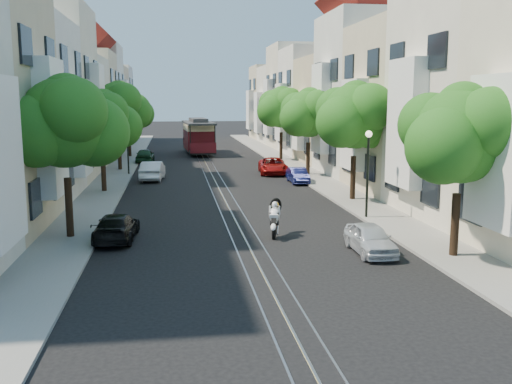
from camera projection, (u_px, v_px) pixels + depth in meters
name	position (u px, v px, depth m)	size (l,w,h in m)	color
ground	(207.00, 165.00, 50.16)	(200.00, 200.00, 0.00)	black
sidewalk_east	(288.00, 163.00, 51.17)	(2.50, 80.00, 0.12)	gray
sidewalk_west	(123.00, 166.00, 49.12)	(2.50, 80.00, 0.12)	gray
rail_left	(201.00, 165.00, 50.08)	(0.06, 80.00, 0.02)	gray
rail_slot	(207.00, 165.00, 50.16)	(0.06, 80.00, 0.02)	gray
rail_right	(213.00, 165.00, 50.23)	(0.06, 80.00, 0.02)	gray
lane_line	(207.00, 165.00, 50.16)	(0.08, 80.00, 0.01)	tan
townhouses_east	(339.00, 105.00, 50.91)	(7.75, 72.00, 12.00)	beige
townhouses_west	(64.00, 107.00, 47.58)	(7.75, 72.00, 11.76)	silver
tree_e_a	(462.00, 138.00, 20.17)	(4.72, 3.87, 6.27)	black
tree_e_b	(356.00, 118.00, 31.84)	(4.93, 4.08, 6.68)	black
tree_e_c	(310.00, 115.00, 42.60)	(4.84, 3.99, 6.52)	black
tree_e_d	(282.00, 109.00, 53.30)	(5.01, 4.16, 6.85)	black
tree_w_a	(66.00, 125.00, 22.97)	(4.93, 4.08, 6.68)	black
tree_w_b	(102.00, 122.00, 34.74)	(4.72, 3.87, 6.27)	black
tree_w_c	(119.00, 108.00, 45.38)	(5.13, 4.28, 7.09)	black
tree_w_d	(129.00, 111.00, 56.19)	(4.84, 3.99, 6.52)	black
lamp_east	(368.00, 161.00, 27.15)	(0.32, 0.32, 4.16)	black
lamp_west	(127.00, 138.00, 42.95)	(0.32, 0.32, 4.16)	black
sportbike_rider	(275.00, 217.00, 24.04)	(0.80, 1.75, 1.61)	black
cable_car	(198.00, 135.00, 59.93)	(3.31, 9.06, 3.42)	black
parked_car_e_near	(370.00, 239.00, 21.46)	(1.33, 3.30, 1.13)	silver
parked_car_e_mid	(298.00, 175.00, 39.39)	(1.12, 3.21, 1.06)	#0C113D
parked_car_e_far	(273.00, 166.00, 44.14)	(2.08, 4.51, 1.25)	maroon
parked_car_w_near	(116.00, 227.00, 23.42)	(1.56, 3.85, 1.12)	black
parked_car_w_mid	(153.00, 171.00, 40.81)	(1.43, 4.11, 1.35)	silver
parked_car_w_far	(145.00, 156.00, 51.65)	(1.57, 3.90, 1.33)	#15361E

